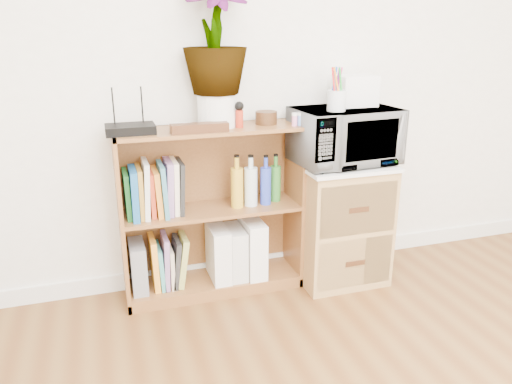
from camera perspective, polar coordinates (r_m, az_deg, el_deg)
name	(u,v)px	position (r m, az deg, el deg)	size (l,w,h in m)	color
skirting_board	(263,262)	(3.17, 0.82, -7.96)	(4.00, 0.02, 0.10)	white
bookshelf	(212,212)	(2.79, -5.07, -2.31)	(1.00, 0.30, 0.95)	brown
wicker_unit	(339,222)	(3.01, 9.42, -3.45)	(0.50, 0.45, 0.70)	#9E7542
microwave	(344,136)	(2.85, 10.07, 6.32)	(0.56, 0.38, 0.31)	silver
pen_cup	(337,101)	(2.71, 9.19, 10.27)	(0.10, 0.10, 0.11)	silver
small_appliance	(355,91)	(2.91, 11.23, 11.30)	(0.21, 0.18, 0.17)	white
router	(130,129)	(2.58, -14.18, 6.99)	(0.24, 0.16, 0.04)	black
white_bowl	(182,128)	(2.60, -8.42, 7.30)	(0.13, 0.13, 0.03)	white
plant_pot	(217,110)	(2.67, -4.51, 9.28)	(0.20, 0.20, 0.17)	white
potted_plant	(215,35)	(2.63, -4.72, 17.42)	(0.33, 0.33, 0.58)	#2D6829
trinket_box	(200,128)	(2.54, -6.47, 7.30)	(0.29, 0.07, 0.05)	#3D2410
kokeshi_doll	(239,119)	(2.64, -1.91, 8.35)	(0.04, 0.04, 0.09)	#B12A15
wooden_bowl	(266,118)	(2.74, 1.18, 8.48)	(0.12, 0.12, 0.07)	#38220F
paint_jars	(300,121)	(2.71, 5.08, 8.09)	(0.10, 0.04, 0.05)	pink
file_box	(138,266)	(2.84, -13.33, -8.25)	(0.08, 0.22, 0.27)	gray
magazine_holder_left	(218,253)	(2.88, -4.33, -6.94)	(0.10, 0.25, 0.31)	white
magazine_holder_mid	(235,252)	(2.91, -2.40, -6.85)	(0.09, 0.24, 0.30)	silver
magazine_holder_right	(252,247)	(2.92, -0.42, -6.25)	(0.11, 0.27, 0.33)	white
cookbooks	(154,190)	(2.69, -11.55, 0.23)	(0.31, 0.20, 0.30)	#1A6125
liquor_bottles	(254,180)	(2.79, -0.20, 1.37)	(0.30, 0.07, 0.29)	gold
lower_books	(168,262)	(2.85, -10.04, -7.88)	(0.21, 0.19, 0.30)	#F79E2B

